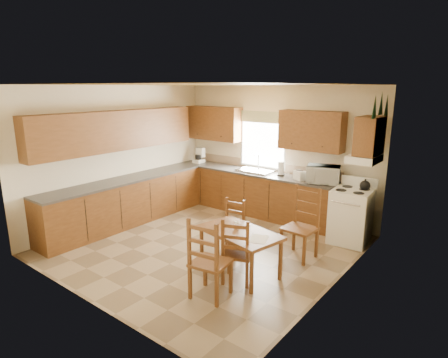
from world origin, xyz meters
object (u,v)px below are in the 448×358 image
Objects in this scene: dining_table at (239,252)px; chair_far_left at (231,228)px; microwave at (323,174)px; stove at (351,217)px; chair_far_right at (300,224)px; chair_near_right at (238,250)px; chair_near_left at (210,258)px.

chair_far_left reaches higher than dining_table.
microwave is 2.47m from dining_table.
stove is 1.05× the size of chair_far_left.
chair_far_right is (0.94, 0.55, 0.12)m from chair_far_left.
chair_far_left is (-0.61, 0.65, -0.03)m from chair_near_right.
dining_table is at bearing -116.73° from stove.
microwave is 2.64m from chair_near_right.
dining_table is 0.80m from chair_near_left.
chair_far_left is 0.79× the size of chair_far_right.
microwave is at bearing -102.04° from chair_near_left.
chair_far_right is (0.38, 1.74, 0.02)m from chair_near_left.
chair_far_left is at bearing -68.83° from chair_near_right.
chair_far_right reaches higher than stove.
chair_near_left is 1.14× the size of chair_near_right.
chair_far_right reaches higher than chair_near_right.
chair_near_right is at bearing -101.98° from chair_far_right.
dining_table is at bearing -93.02° from chair_near_left.
chair_far_right is at bearing -114.10° from stove.
stove is 1.69× the size of microwave.
chair_near_right reaches higher than dining_table.
chair_far_left is at bearing -73.91° from chair_near_left.
stove is 0.98× the size of chair_near_right.
chair_far_right is (0.33, 1.20, 0.09)m from chair_near_right.
chair_near_left is 1.78m from chair_far_right.
microwave reaches higher than chair_far_left.
dining_table is at bearing -49.50° from chair_far_left.
chair_near_left is (0.09, -0.76, 0.22)m from dining_table.
chair_far_right is at bearing 22.27° from chair_far_left.
microwave is 0.62× the size of chair_far_left.
chair_near_left is at bearing -98.92° from chair_far_right.
microwave is 0.51× the size of chair_near_left.
stove is 2.28m from dining_table.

